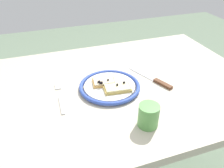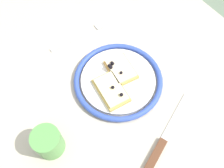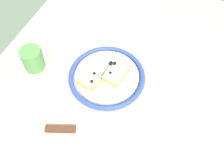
# 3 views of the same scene
# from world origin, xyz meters

# --- Properties ---
(ground_plane) EXTENTS (6.00, 6.00, 0.00)m
(ground_plane) POSITION_xyz_m (0.00, 0.00, 0.00)
(ground_plane) COLOR slate
(dining_table) EXTENTS (1.19, 0.82, 0.77)m
(dining_table) POSITION_xyz_m (0.00, 0.00, 0.68)
(dining_table) COLOR #BCB29E
(dining_table) RESTS_ON ground_plane
(plate) EXTENTS (0.25, 0.25, 0.02)m
(plate) POSITION_xyz_m (-0.05, -0.02, 0.78)
(plate) COLOR white
(plate) RESTS_ON dining_table
(pizza_slice_near) EXTENTS (0.11, 0.08, 0.03)m
(pizza_slice_near) POSITION_xyz_m (-0.03, -0.06, 0.79)
(pizza_slice_near) COLOR tan
(pizza_slice_near) RESTS_ON plate
(pizza_slice_far) EXTENTS (0.10, 0.08, 0.03)m
(pizza_slice_far) POSITION_xyz_m (-0.07, -0.01, 0.79)
(pizza_slice_far) COLOR tan
(pizza_slice_far) RESTS_ON plate
(knife) EXTENTS (0.11, 0.23, 0.01)m
(knife) POSITION_xyz_m (0.16, -0.04, 0.77)
(knife) COLOR silver
(knife) RESTS_ON dining_table
(fork) EXTENTS (0.02, 0.20, 0.00)m
(fork) POSITION_xyz_m (-0.26, -0.02, 0.77)
(fork) COLOR #BCBCBC
(fork) RESTS_ON dining_table
(cup) EXTENTS (0.07, 0.07, 0.08)m
(cup) POSITION_xyz_m (-0.00, -0.27, 0.81)
(cup) COLOR #599E4C
(cup) RESTS_ON dining_table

